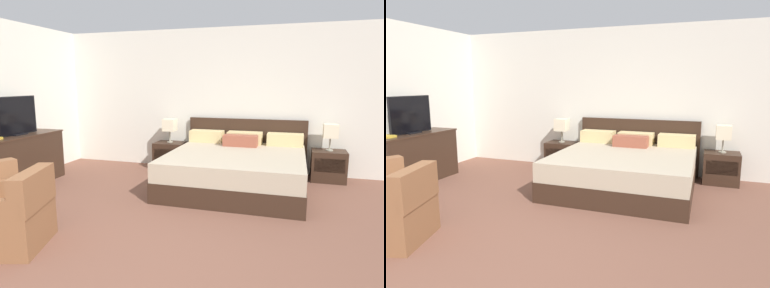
% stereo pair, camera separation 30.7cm
% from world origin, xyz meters
% --- Properties ---
extents(ground_plane, '(11.17, 11.17, 0.00)m').
position_xyz_m(ground_plane, '(0.00, 0.00, 0.00)').
color(ground_plane, brown).
extents(wall_back, '(7.30, 0.06, 2.54)m').
position_xyz_m(wall_back, '(0.00, 3.75, 1.27)').
color(wall_back, silver).
rests_on(wall_back, ground).
extents(bed, '(2.07, 2.09, 0.95)m').
position_xyz_m(bed, '(0.45, 2.69, 0.30)').
color(bed, '#332116').
rests_on(bed, ground).
extents(nightstand_left, '(0.53, 0.43, 0.50)m').
position_xyz_m(nightstand_left, '(-0.92, 3.45, 0.25)').
color(nightstand_left, '#332116').
rests_on(nightstand_left, ground).
extents(nightstand_right, '(0.53, 0.43, 0.50)m').
position_xyz_m(nightstand_right, '(1.82, 3.45, 0.25)').
color(nightstand_right, '#332116').
rests_on(nightstand_right, ground).
extents(table_lamp_left, '(0.22, 0.22, 0.43)m').
position_xyz_m(table_lamp_left, '(-0.92, 3.45, 0.81)').
color(table_lamp_left, gray).
rests_on(table_lamp_left, nightstand_left).
extents(table_lamp_right, '(0.22, 0.22, 0.43)m').
position_xyz_m(table_lamp_right, '(1.82, 3.45, 0.81)').
color(table_lamp_right, gray).
rests_on(table_lamp_right, nightstand_right).
extents(dresser, '(0.52, 1.41, 0.79)m').
position_xyz_m(dresser, '(-2.77, 1.81, 0.41)').
color(dresser, '#332116').
rests_on(dresser, ground).
extents(tv, '(0.18, 0.77, 0.58)m').
position_xyz_m(tv, '(-2.76, 1.79, 1.08)').
color(tv, black).
rests_on(tv, dresser).
extents(book_red_cover, '(0.26, 0.17, 0.03)m').
position_xyz_m(book_red_cover, '(-2.79, 1.33, 0.81)').
color(book_red_cover, gold).
rests_on(book_red_cover, dresser).
extents(armchair_companion, '(0.86, 0.86, 0.76)m').
position_xyz_m(armchair_companion, '(-1.30, 0.12, 0.28)').
color(armchair_companion, brown).
rests_on(armchair_companion, ground).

